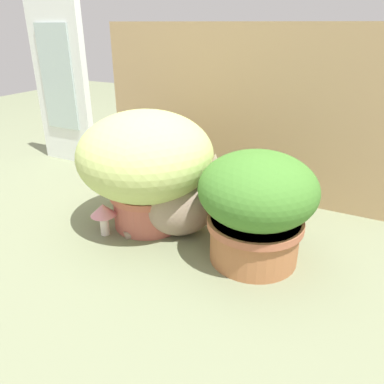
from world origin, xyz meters
TOP-DOWN VIEW (x-y plane):
  - ground_plane at (0.00, 0.00)m, footprint 6.00×6.00m
  - cardboard_backdrop at (0.10, 0.52)m, footprint 1.30×0.03m
  - window_panel_white at (-0.89, 0.50)m, footprint 0.34×0.05m
  - grass_planter at (-0.09, 0.07)m, footprint 0.49×0.49m
  - leafy_planter at (0.35, 0.03)m, footprint 0.37×0.37m
  - cat at (0.08, 0.08)m, footprint 0.34×0.31m
  - mushroom_ornament_pink at (-0.18, -0.08)m, footprint 0.09×0.09m

SIDE VIEW (x-z plane):
  - ground_plane at x=0.00m, z-range 0.00..0.00m
  - mushroom_ornament_pink at x=-0.18m, z-range 0.03..0.15m
  - cat at x=0.08m, z-range -0.04..0.28m
  - leafy_planter at x=0.35m, z-range 0.02..0.38m
  - grass_planter at x=-0.09m, z-range 0.03..0.47m
  - cardboard_backdrop at x=0.10m, z-range 0.00..0.72m
  - window_panel_white at x=-0.89m, z-range 0.00..0.82m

